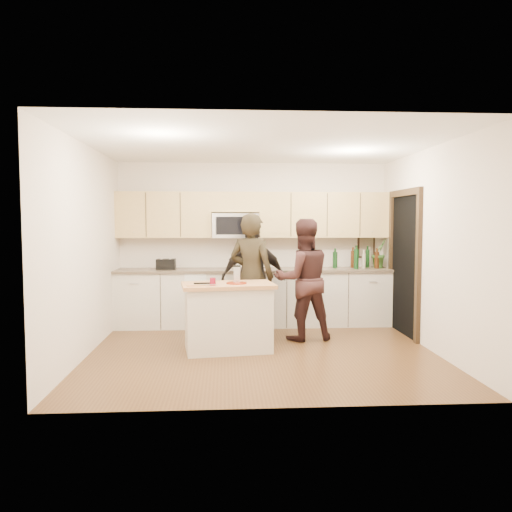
{
  "coord_description": "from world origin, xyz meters",
  "views": [
    {
      "loc": [
        -0.48,
        -6.47,
        1.72
      ],
      "look_at": [
        -0.06,
        0.35,
        1.24
      ],
      "focal_mm": 35.0,
      "sensor_mm": 36.0,
      "label": 1
    }
  ],
  "objects": [
    {
      "name": "upper_cabinetry",
      "position": [
        0.03,
        1.83,
        1.84
      ],
      "size": [
        4.5,
        0.33,
        0.75
      ],
      "color": "tan",
      "rests_on": "ground"
    },
    {
      "name": "red_plate",
      "position": [
        -0.33,
        0.07,
        0.91
      ],
      "size": [
        0.27,
        0.27,
        0.02
      ],
      "primitive_type": "cylinder",
      "color": "maroon",
      "rests_on": "island"
    },
    {
      "name": "microwave",
      "position": [
        -0.31,
        1.8,
        1.65
      ],
      "size": [
        0.76,
        0.41,
        0.4
      ],
      "color": "silver",
      "rests_on": "ground"
    },
    {
      "name": "room_shell",
      "position": [
        0.0,
        0.0,
        1.73
      ],
      "size": [
        4.52,
        4.02,
        2.71
      ],
      "color": "beige",
      "rests_on": "ground"
    },
    {
      "name": "drink_glass",
      "position": [
        -0.64,
        -0.07,
        0.95
      ],
      "size": [
        0.07,
        0.07,
        0.1
      ],
      "primitive_type": "cylinder",
      "color": "maroon",
      "rests_on": "island"
    },
    {
      "name": "cutting_board",
      "position": [
        -0.86,
        -0.12,
        0.91
      ],
      "size": [
        0.25,
        0.19,
        0.02
      ],
      "primitive_type": "cube",
      "rotation": [
        0.0,
        0.0,
        0.13
      ],
      "color": "tan",
      "rests_on": "island"
    },
    {
      "name": "back_cabinetry",
      "position": [
        0.0,
        1.69,
        0.47
      ],
      "size": [
        4.5,
        0.66,
        0.94
      ],
      "color": "beige",
      "rests_on": "ground"
    },
    {
      "name": "tongs",
      "position": [
        -0.74,
        -0.07,
        0.92
      ],
      "size": [
        0.28,
        0.07,
        0.02
      ],
      "primitive_type": "cube",
      "rotation": [
        0.0,
        0.0,
        0.13
      ],
      "color": "black",
      "rests_on": "cutting_board"
    },
    {
      "name": "doorway",
      "position": [
        2.23,
        0.9,
        1.16
      ],
      "size": [
        0.06,
        1.25,
        2.2
      ],
      "color": "black",
      "rests_on": "ground"
    },
    {
      "name": "framed_picture",
      "position": [
        1.95,
        1.98,
        1.28
      ],
      "size": [
        0.3,
        0.03,
        0.38
      ],
      "color": "black",
      "rests_on": "ground"
    },
    {
      "name": "woman_center",
      "position": [
        0.64,
        0.65,
        0.88
      ],
      "size": [
        0.95,
        0.79,
        1.76
      ],
      "primitive_type": "imported",
      "rotation": [
        0.0,
        0.0,
        3.3
      ],
      "color": "black",
      "rests_on": "ground"
    },
    {
      "name": "toaster",
      "position": [
        -1.44,
        1.67,
        1.02
      ],
      "size": [
        0.3,
        0.21,
        0.17
      ],
      "color": "black",
      "rests_on": "back_cabinetry"
    },
    {
      "name": "box_grater",
      "position": [
        -0.33,
        0.15,
        1.03
      ],
      "size": [
        0.1,
        0.06,
        0.22
      ],
      "color": "silver",
      "rests_on": "red_plate"
    },
    {
      "name": "island",
      "position": [
        -0.45,
        0.1,
        0.45
      ],
      "size": [
        1.28,
        0.85,
        0.9
      ],
      "rotation": [
        0.0,
        0.0,
        0.13
      ],
      "color": "beige",
      "rests_on": "ground"
    },
    {
      "name": "floor",
      "position": [
        0.0,
        0.0,
        0.0
      ],
      "size": [
        4.5,
        4.5,
        0.0
      ],
      "primitive_type": "plane",
      "color": "brown",
      "rests_on": "ground"
    },
    {
      "name": "bottle_cluster",
      "position": [
        1.76,
        1.7,
        1.11
      ],
      "size": [
        0.77,
        0.39,
        0.39
      ],
      "color": "black",
      "rests_on": "back_cabinetry"
    },
    {
      "name": "knife",
      "position": [
        -0.69,
        -0.14,
        0.92
      ],
      "size": [
        0.23,
        0.05,
        0.01
      ],
      "primitive_type": "cube",
      "rotation": [
        0.0,
        0.0,
        0.13
      ],
      "color": "silver",
      "rests_on": "cutting_board"
    },
    {
      "name": "woman_left",
      "position": [
        -0.1,
        0.74,
        0.92
      ],
      "size": [
        0.8,
        0.69,
        1.84
      ],
      "primitive_type": "imported",
      "rotation": [
        0.0,
        0.0,
        2.69
      ],
      "color": "black",
      "rests_on": "ground"
    },
    {
      "name": "dish_towel",
      "position": [
        -0.95,
        1.5,
        0.8
      ],
      "size": [
        0.34,
        0.6,
        0.48
      ],
      "color": "white",
      "rests_on": "ground"
    },
    {
      "name": "orchid",
      "position": [
        2.1,
        1.72,
        1.18
      ],
      "size": [
        0.34,
        0.33,
        0.49
      ],
      "primitive_type": "imported",
      "rotation": [
        0.0,
        0.0,
        0.66
      ],
      "color": "#356628",
      "rests_on": "back_cabinetry"
    },
    {
      "name": "woman_right",
      "position": [
        -0.05,
        1.13,
        0.85
      ],
      "size": [
        1.03,
        0.5,
        1.7
      ],
      "primitive_type": "imported",
      "rotation": [
        0.0,
        0.0,
        3.23
      ],
      "color": "black",
      "rests_on": "ground"
    }
  ]
}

